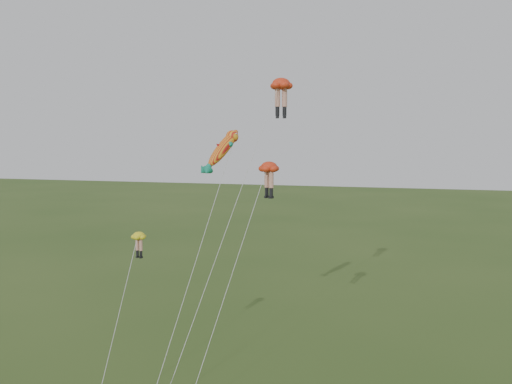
# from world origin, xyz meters

# --- Properties ---
(legs_kite_red_high) EXTENTS (5.33, 11.69, 19.30)m
(legs_kite_red_high) POSITION_xyz_m (3.16, 9.84, 18.46)
(legs_kite_red_high) COLOR red
(legs_kite_red_high) RESTS_ON ground
(legs_kite_red_mid) EXTENTS (3.38, 9.76, 13.61)m
(legs_kite_red_mid) POSITION_xyz_m (3.24, 6.38, 12.87)
(legs_kite_red_mid) COLOR red
(legs_kite_red_mid) RESTS_ON ground
(legs_kite_yellow) EXTENTS (1.20, 7.12, 9.38)m
(legs_kite_yellow) POSITION_xyz_m (-3.81, 1.85, 8.60)
(legs_kite_yellow) COLOR yellow
(legs_kite_yellow) RESTS_ON ground
(fish_kite) EXTENTS (2.54, 10.61, 15.96)m
(fish_kite) POSITION_xyz_m (0.15, 6.44, 14.38)
(fish_kite) COLOR #F3A81E
(fish_kite) RESTS_ON ground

